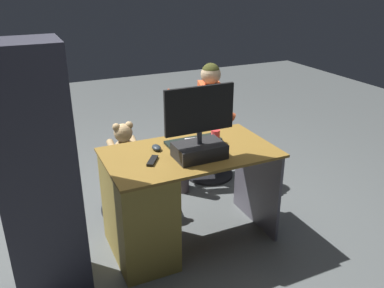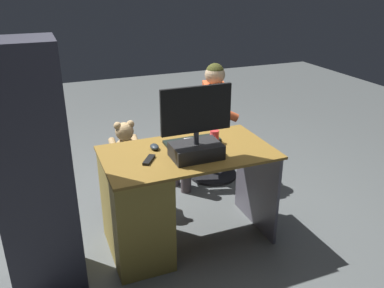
{
  "view_description": "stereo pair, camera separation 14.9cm",
  "coord_description": "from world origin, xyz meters",
  "px_view_note": "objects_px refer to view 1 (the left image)",
  "views": [
    {
      "loc": [
        1.08,
        2.72,
        1.91
      ],
      "look_at": [
        -0.15,
        0.08,
        0.67
      ],
      "focal_mm": 37.56,
      "sensor_mm": 36.0,
      "label": 1
    },
    {
      "loc": [
        0.94,
        2.78,
        1.91
      ],
      "look_at": [
        -0.15,
        0.08,
        0.67
      ],
      "focal_mm": 37.56,
      "sensor_mm": 36.0,
      "label": 2
    }
  ],
  "objects_px": {
    "computer_mouse": "(156,148)",
    "office_chair_teddy": "(127,184)",
    "keyboard": "(193,141)",
    "desk": "(150,204)",
    "monitor": "(199,136)",
    "tv_remote": "(152,161)",
    "person": "(203,114)",
    "teddy_bear": "(124,144)",
    "cup": "(215,136)",
    "visitor_chair": "(209,153)"
  },
  "relations": [
    {
      "from": "computer_mouse",
      "to": "tv_remote",
      "type": "relative_size",
      "value": 0.64
    },
    {
      "from": "desk",
      "to": "cup",
      "type": "relative_size",
      "value": 12.43
    },
    {
      "from": "keyboard",
      "to": "teddy_bear",
      "type": "height_order",
      "value": "teddy_bear"
    },
    {
      "from": "cup",
      "to": "person",
      "type": "bearing_deg",
      "value": -109.97
    },
    {
      "from": "monitor",
      "to": "visitor_chair",
      "type": "xyz_separation_m",
      "value": [
        -0.61,
        -1.01,
        -0.65
      ]
    },
    {
      "from": "cup",
      "to": "teddy_bear",
      "type": "bearing_deg",
      "value": -44.86
    },
    {
      "from": "cup",
      "to": "office_chair_teddy",
      "type": "xyz_separation_m",
      "value": [
        0.56,
        -0.54,
        -0.54
      ]
    },
    {
      "from": "tv_remote",
      "to": "person",
      "type": "bearing_deg",
      "value": -97.77
    },
    {
      "from": "tv_remote",
      "to": "office_chair_teddy",
      "type": "xyz_separation_m",
      "value": [
        0.01,
        -0.67,
        -0.5
      ]
    },
    {
      "from": "desk",
      "to": "cup",
      "type": "distance_m",
      "value": 0.69
    },
    {
      "from": "keyboard",
      "to": "person",
      "type": "bearing_deg",
      "value": -121.11
    },
    {
      "from": "desk",
      "to": "monitor",
      "type": "distance_m",
      "value": 0.62
    },
    {
      "from": "keyboard",
      "to": "computer_mouse",
      "type": "height_order",
      "value": "computer_mouse"
    },
    {
      "from": "computer_mouse",
      "to": "tv_remote",
      "type": "height_order",
      "value": "computer_mouse"
    },
    {
      "from": "desk",
      "to": "cup",
      "type": "xyz_separation_m",
      "value": [
        -0.56,
        -0.07,
        0.4
      ]
    },
    {
      "from": "desk",
      "to": "monitor",
      "type": "bearing_deg",
      "value": 161.15
    },
    {
      "from": "computer_mouse",
      "to": "office_chair_teddy",
      "type": "bearing_deg",
      "value": -77.61
    },
    {
      "from": "computer_mouse",
      "to": "teddy_bear",
      "type": "relative_size",
      "value": 0.28
    },
    {
      "from": "desk",
      "to": "keyboard",
      "type": "distance_m",
      "value": 0.56
    },
    {
      "from": "keyboard",
      "to": "person",
      "type": "height_order",
      "value": "person"
    },
    {
      "from": "cup",
      "to": "office_chair_teddy",
      "type": "height_order",
      "value": "cup"
    },
    {
      "from": "keyboard",
      "to": "office_chair_teddy",
      "type": "xyz_separation_m",
      "value": [
        0.41,
        -0.47,
        -0.5
      ]
    },
    {
      "from": "desk",
      "to": "visitor_chair",
      "type": "bearing_deg",
      "value": -136.28
    },
    {
      "from": "monitor",
      "to": "keyboard",
      "type": "xyz_separation_m",
      "value": [
        -0.07,
        -0.26,
        -0.14
      ]
    },
    {
      "from": "keyboard",
      "to": "cup",
      "type": "relative_size",
      "value": 4.31
    },
    {
      "from": "visitor_chair",
      "to": "teddy_bear",
      "type": "bearing_deg",
      "value": 16.27
    },
    {
      "from": "office_chair_teddy",
      "to": "person",
      "type": "relative_size",
      "value": 0.41
    },
    {
      "from": "computer_mouse",
      "to": "keyboard",
      "type": "bearing_deg",
      "value": -176.61
    },
    {
      "from": "desk",
      "to": "teddy_bear",
      "type": "xyz_separation_m",
      "value": [
        -0.0,
        -0.63,
        0.22
      ]
    },
    {
      "from": "teddy_bear",
      "to": "visitor_chair",
      "type": "bearing_deg",
      "value": -163.73
    },
    {
      "from": "monitor",
      "to": "computer_mouse",
      "type": "distance_m",
      "value": 0.35
    },
    {
      "from": "computer_mouse",
      "to": "office_chair_teddy",
      "type": "height_order",
      "value": "computer_mouse"
    },
    {
      "from": "monitor",
      "to": "visitor_chair",
      "type": "height_order",
      "value": "monitor"
    },
    {
      "from": "monitor",
      "to": "cup",
      "type": "xyz_separation_m",
      "value": [
        -0.22,
        -0.19,
        -0.1
      ]
    },
    {
      "from": "desk",
      "to": "monitor",
      "type": "height_order",
      "value": "monitor"
    },
    {
      "from": "cup",
      "to": "tv_remote",
      "type": "distance_m",
      "value": 0.56
    },
    {
      "from": "keyboard",
      "to": "visitor_chair",
      "type": "distance_m",
      "value": 1.05
    },
    {
      "from": "computer_mouse",
      "to": "teddy_bear",
      "type": "bearing_deg",
      "value": -77.91
    },
    {
      "from": "monitor",
      "to": "person",
      "type": "bearing_deg",
      "value": -117.54
    },
    {
      "from": "monitor",
      "to": "office_chair_teddy",
      "type": "height_order",
      "value": "monitor"
    },
    {
      "from": "office_chair_teddy",
      "to": "desk",
      "type": "bearing_deg",
      "value": 89.72
    },
    {
      "from": "monitor",
      "to": "visitor_chair",
      "type": "distance_m",
      "value": 1.35
    },
    {
      "from": "keyboard",
      "to": "visitor_chair",
      "type": "height_order",
      "value": "keyboard"
    },
    {
      "from": "desk",
      "to": "office_chair_teddy",
      "type": "height_order",
      "value": "desk"
    },
    {
      "from": "keyboard",
      "to": "tv_remote",
      "type": "bearing_deg",
      "value": 26.47
    },
    {
      "from": "cup",
      "to": "visitor_chair",
      "type": "bearing_deg",
      "value": -114.82
    },
    {
      "from": "computer_mouse",
      "to": "cup",
      "type": "distance_m",
      "value": 0.45
    },
    {
      "from": "cup",
      "to": "teddy_bear",
      "type": "height_order",
      "value": "cup"
    },
    {
      "from": "tv_remote",
      "to": "office_chair_teddy",
      "type": "relative_size",
      "value": 0.32
    },
    {
      "from": "office_chair_teddy",
      "to": "person",
      "type": "distance_m",
      "value": 0.98
    }
  ]
}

